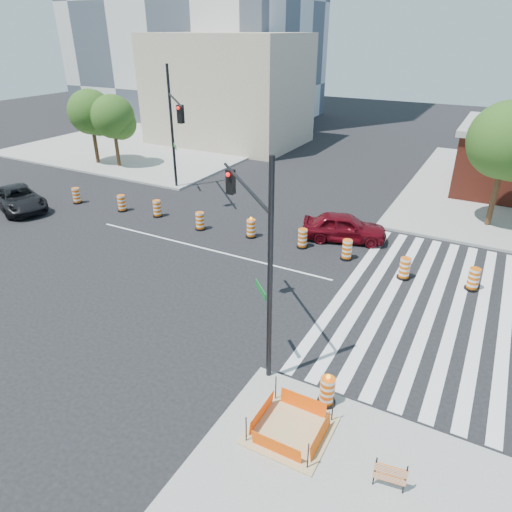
# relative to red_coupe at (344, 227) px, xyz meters

# --- Properties ---
(ground) EXTENTS (120.00, 120.00, 0.00)m
(ground) POSITION_rel_red_coupe_xyz_m (-5.96, -4.50, -0.76)
(ground) COLOR black
(ground) RESTS_ON ground
(sidewalk_nw) EXTENTS (22.00, 22.00, 0.15)m
(sidewalk_nw) POSITION_rel_red_coupe_xyz_m (-23.96, 13.50, -0.68)
(sidewalk_nw) COLOR gray
(sidewalk_nw) RESTS_ON ground
(crosswalk_east) EXTENTS (6.75, 13.50, 0.01)m
(crosswalk_east) POSITION_rel_red_coupe_xyz_m (4.99, -4.50, -0.75)
(crosswalk_east) COLOR silver
(crosswalk_east) RESTS_ON ground
(lane_centerline) EXTENTS (14.00, 0.12, 0.01)m
(lane_centerline) POSITION_rel_red_coupe_xyz_m (-5.96, -4.50, -0.75)
(lane_centerline) COLOR silver
(lane_centerline) RESTS_ON ground
(excavation_pit) EXTENTS (2.20, 2.20, 0.90)m
(excavation_pit) POSITION_rel_red_coupe_xyz_m (3.04, -13.50, -0.54)
(excavation_pit) COLOR tan
(excavation_pit) RESTS_ON ground
(beige_midrise) EXTENTS (14.00, 10.00, 10.00)m
(beige_midrise) POSITION_rel_red_coupe_xyz_m (-17.96, 17.50, 4.24)
(beige_midrise) COLOR tan
(beige_midrise) RESTS_ON ground
(red_coupe) EXTENTS (4.79, 3.02, 1.52)m
(red_coupe) POSITION_rel_red_coupe_xyz_m (0.00, 0.00, 0.00)
(red_coupe) COLOR #53070F
(red_coupe) RESTS_ON ground
(dark_suv) EXTENTS (5.66, 3.99, 1.43)m
(dark_suv) POSITION_rel_red_coupe_xyz_m (-19.63, -5.29, -0.04)
(dark_suv) COLOR black
(dark_suv) RESTS_ON ground
(signal_pole_se) EXTENTS (3.98, 3.93, 7.23)m
(signal_pole_se) POSITION_rel_red_coupe_xyz_m (0.36, -10.63, 3.69)
(signal_pole_se) COLOR black
(signal_pole_se) RESTS_ON ground
(signal_pole_nw) EXTENTS (4.45, 4.47, 8.15)m
(signal_pole_nw) POSITION_rel_red_coupe_xyz_m (-12.37, 1.80, 4.24)
(signal_pole_nw) COLOR black
(signal_pole_nw) RESTS_ON ground
(pit_drum) EXTENTS (0.56, 0.56, 1.10)m
(pit_drum) POSITION_rel_red_coupe_xyz_m (3.55, -12.00, -0.15)
(pit_drum) COLOR black
(pit_drum) RESTS_ON ground
(barricade) EXTENTS (0.79, 0.16, 0.93)m
(barricade) POSITION_rel_red_coupe_xyz_m (5.90, -13.98, -0.10)
(barricade) COLOR #E45904
(barricade) RESTS_ON ground
(tree_north_a) EXTENTS (3.59, 3.57, 6.08)m
(tree_north_a) POSITION_rel_red_coupe_xyz_m (-23.28, 5.00, 3.32)
(tree_north_a) COLOR #382314
(tree_north_a) RESTS_ON ground
(tree_north_b) EXTENTS (3.41, 3.40, 5.79)m
(tree_north_b) POSITION_rel_red_coupe_xyz_m (-21.04, 5.13, 3.12)
(tree_north_b) COLOR #382314
(tree_north_b) RESTS_ON ground
(tree_north_c) EXTENTS (4.15, 4.15, 7.06)m
(tree_north_c) POSITION_rel_red_coupe_xyz_m (6.77, 5.80, 3.98)
(tree_north_c) COLOR #382314
(tree_north_c) RESTS_ON ground
(median_drum_0) EXTENTS (0.60, 0.60, 1.02)m
(median_drum_0) POSITION_rel_red_coupe_xyz_m (-17.30, -2.73, -0.28)
(median_drum_0) COLOR black
(median_drum_0) RESTS_ON ground
(median_drum_1) EXTENTS (0.60, 0.60, 1.02)m
(median_drum_1) POSITION_rel_red_coupe_xyz_m (-13.67, -2.40, -0.28)
(median_drum_1) COLOR black
(median_drum_1) RESTS_ON ground
(median_drum_2) EXTENTS (0.60, 0.60, 1.02)m
(median_drum_2) POSITION_rel_red_coupe_xyz_m (-11.10, -2.09, -0.28)
(median_drum_2) COLOR black
(median_drum_2) RESTS_ON ground
(median_drum_3) EXTENTS (0.60, 0.60, 1.02)m
(median_drum_3) POSITION_rel_red_coupe_xyz_m (-7.66, -2.50, -0.28)
(median_drum_3) COLOR black
(median_drum_3) RESTS_ON ground
(median_drum_4) EXTENTS (0.60, 0.60, 1.18)m
(median_drum_4) POSITION_rel_red_coupe_xyz_m (-4.59, -2.05, -0.27)
(median_drum_4) COLOR black
(median_drum_4) RESTS_ON ground
(median_drum_5) EXTENTS (0.60, 0.60, 1.02)m
(median_drum_5) POSITION_rel_red_coupe_xyz_m (-1.59, -1.92, -0.28)
(median_drum_5) COLOR black
(median_drum_5) RESTS_ON ground
(median_drum_6) EXTENTS (0.60, 0.60, 1.02)m
(median_drum_6) POSITION_rel_red_coupe_xyz_m (0.89, -2.13, -0.28)
(median_drum_6) COLOR black
(median_drum_6) RESTS_ON ground
(median_drum_7) EXTENTS (0.60, 0.60, 1.02)m
(median_drum_7) POSITION_rel_red_coupe_xyz_m (3.83, -2.76, -0.28)
(median_drum_7) COLOR black
(median_drum_7) RESTS_ON ground
(median_drum_8) EXTENTS (0.60, 0.60, 1.02)m
(median_drum_8) POSITION_rel_red_coupe_xyz_m (6.69, -2.34, -0.28)
(median_drum_8) COLOR black
(median_drum_8) RESTS_ON ground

